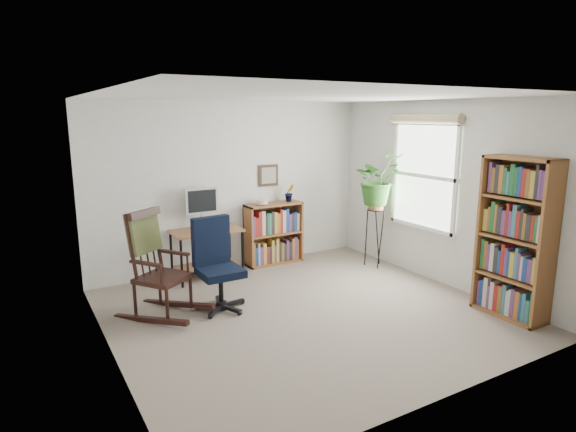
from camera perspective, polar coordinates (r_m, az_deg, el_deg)
floor at (r=5.61m, az=2.10°, el=-11.29°), size 4.20×4.00×0.00m
ceiling at (r=5.16m, az=2.31°, el=14.01°), size 4.20×4.00×0.00m
wall_back at (r=7.00m, az=-6.64°, el=3.54°), size 4.20×0.00×2.40m
wall_front at (r=3.77m, az=18.78°, el=-4.27°), size 4.20×0.00×2.40m
wall_left at (r=4.51m, az=-20.92°, el=-1.82°), size 0.00×4.00×2.40m
wall_right at (r=6.61m, az=17.76°, el=2.55°), size 0.00×4.00×2.40m
window at (r=6.76m, az=15.76°, el=4.58°), size 0.12×1.20×1.50m
desk at (r=6.72m, az=-9.57°, el=-4.43°), size 0.94×0.52×0.68m
monitor at (r=6.70m, az=-10.17°, el=0.95°), size 0.46×0.16×0.56m
keyboard at (r=6.52m, az=-9.29°, el=-1.73°), size 0.40×0.15×0.02m
office_chair at (r=5.54m, az=-8.03°, el=-5.74°), size 0.65×0.65×1.08m
rocking_chair at (r=5.49m, az=-14.68°, el=-5.46°), size 1.11×1.22×1.21m
low_bookshelf at (r=7.24m, az=-1.69°, el=-2.08°), size 0.87×0.29×0.92m
tall_bookshelf at (r=5.79m, az=25.35°, el=-2.44°), size 0.33×0.78×1.78m
plant_stand at (r=7.20m, az=10.26°, el=-2.01°), size 0.29×0.29×1.00m
spider_plant at (r=7.01m, az=10.61°, el=7.22°), size 1.69×1.88×1.46m
potted_plant_small at (r=7.27m, az=0.18°, el=2.15°), size 0.13×0.24×0.11m
framed_picture at (r=7.21m, az=-2.31°, el=4.83°), size 0.32×0.04×0.32m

